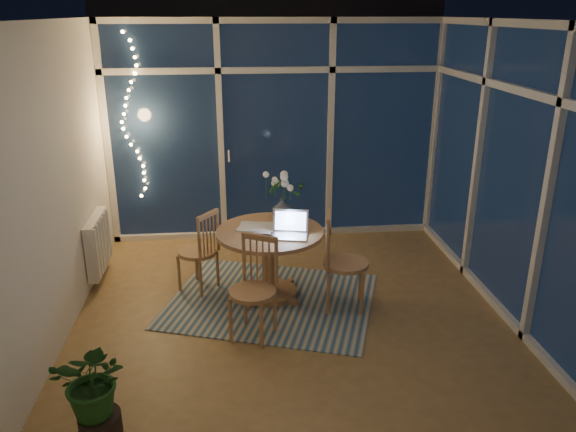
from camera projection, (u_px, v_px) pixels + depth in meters
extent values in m
plane|color=olive|center=(293.00, 312.00, 5.28)|extent=(4.00, 4.00, 0.00)
plane|color=white|center=(294.00, 19.00, 4.38)|extent=(4.00, 4.00, 0.00)
cube|color=white|center=(276.00, 132.00, 6.70)|extent=(4.00, 0.04, 2.60)
cube|color=white|center=(335.00, 285.00, 2.96)|extent=(4.00, 0.04, 2.60)
cube|color=white|center=(54.00, 186.00, 4.64)|extent=(0.04, 4.00, 2.60)
cube|color=white|center=(516.00, 173.00, 5.02)|extent=(0.04, 4.00, 2.60)
cube|color=silver|center=(276.00, 133.00, 6.66)|extent=(4.00, 0.10, 2.60)
cube|color=silver|center=(512.00, 173.00, 5.01)|extent=(0.10, 4.00, 2.60)
cube|color=silver|center=(98.00, 244.00, 5.80)|extent=(0.10, 0.70, 0.58)
cube|color=black|center=(291.00, 173.00, 10.02)|extent=(12.00, 6.00, 0.10)
cube|color=#3B2815|center=(260.00, 115.00, 10.11)|extent=(11.00, 0.08, 1.80)
cube|color=#31333B|center=(266.00, 33.00, 12.49)|extent=(7.00, 3.00, 2.20)
sphere|color=black|center=(214.00, 171.00, 8.22)|extent=(0.90, 0.90, 0.90)
cube|color=#BBB398|center=(271.00, 300.00, 5.48)|extent=(2.31, 2.07, 0.01)
cylinder|color=#9A6C45|center=(270.00, 264.00, 5.45)|extent=(1.30, 1.30, 0.70)
cube|color=#9A6C45|center=(197.00, 250.00, 5.56)|extent=(0.56, 0.56, 0.87)
cube|color=#9A6C45|center=(346.00, 261.00, 5.20)|extent=(0.52, 0.52, 0.96)
cube|color=#9A6C45|center=(252.00, 290.00, 4.73)|extent=(0.56, 0.56, 0.90)
imported|color=silver|center=(282.00, 209.00, 5.60)|extent=(0.26, 0.26, 0.21)
imported|color=silver|center=(298.00, 226.00, 5.38)|extent=(0.19, 0.19, 0.04)
cube|color=silver|center=(255.00, 227.00, 5.40)|extent=(0.42, 0.37, 0.01)
cube|color=black|center=(268.00, 236.00, 5.19)|extent=(0.12, 0.08, 0.01)
imported|color=#1A4A1B|center=(95.00, 387.00, 3.62)|extent=(0.62, 0.57, 0.76)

